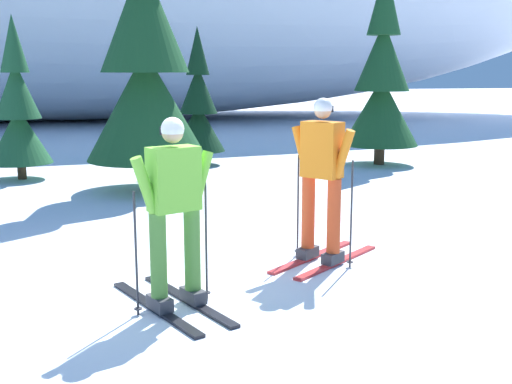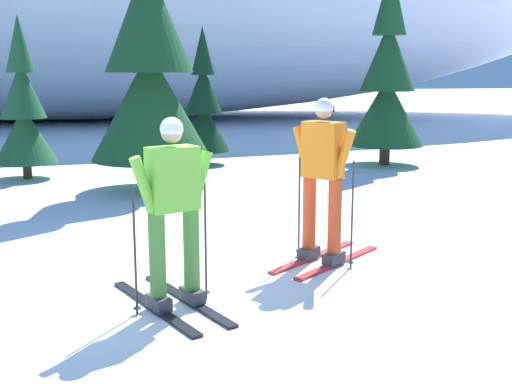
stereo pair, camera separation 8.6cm
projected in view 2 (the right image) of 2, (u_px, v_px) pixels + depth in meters
ground_plane at (145, 290)px, 6.35m from camera, size 120.00×120.00×0.00m
skier_lime_jacket at (173, 210)px, 5.70m from camera, size 1.05×1.66×1.75m
skier_orange_jacket at (323, 177)px, 7.06m from camera, size 1.51×1.35×1.85m
pine_tree_center_left at (23, 112)px, 12.55m from camera, size 1.23×1.23×3.19m
pine_tree_center at (149, 59)px, 11.20m from camera, size 2.14×2.14×5.55m
pine_tree_center_right at (203, 108)px, 14.47m from camera, size 1.19×1.19×3.09m
pine_tree_far_right at (387, 83)px, 14.33m from camera, size 1.71×1.71×4.43m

